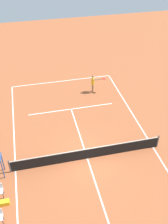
# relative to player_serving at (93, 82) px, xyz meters

# --- Properties ---
(ground_plane) EXTENTS (60.00, 60.00, 0.00)m
(ground_plane) POSITION_rel_player_serving_xyz_m (2.58, 8.26, -1.08)
(ground_plane) COLOR #AD5933
(court_lines) EXTENTS (10.06, 21.89, 0.01)m
(court_lines) POSITION_rel_player_serving_xyz_m (2.58, 8.26, -1.08)
(court_lines) COLOR white
(court_lines) RESTS_ON ground
(tennis_net) EXTENTS (10.66, 0.10, 1.07)m
(tennis_net) POSITION_rel_player_serving_xyz_m (2.58, 8.26, -0.58)
(tennis_net) COLOR #4C4C51
(tennis_net) RESTS_ON ground
(player_serving) EXTENTS (1.30, 0.62, 1.80)m
(player_serving) POSITION_rel_player_serving_xyz_m (0.00, 0.00, 0.00)
(player_serving) COLOR #9E704C
(player_serving) RESTS_ON ground
(tennis_ball) EXTENTS (0.07, 0.07, 0.07)m
(tennis_ball) POSITION_rel_player_serving_xyz_m (-0.14, 2.23, -1.05)
(tennis_ball) COLOR #CCE033
(tennis_ball) RESTS_ON ground
(equipment_bag) EXTENTS (0.76, 0.32, 0.30)m
(equipment_bag) POSITION_rel_player_serving_xyz_m (8.34, 10.70, -0.93)
(equipment_bag) COLOR yellow
(equipment_bag) RESTS_ON ground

